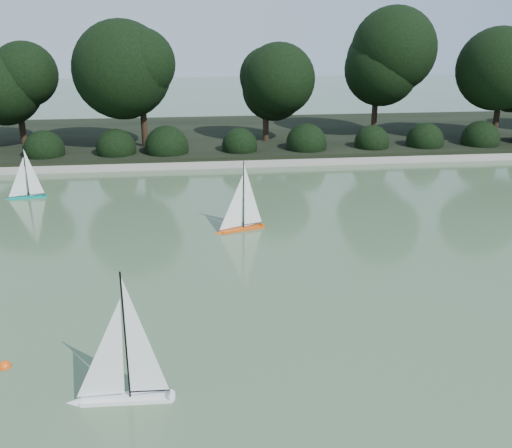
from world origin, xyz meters
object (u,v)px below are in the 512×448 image
object	(u,v)px
sailboat_white_a	(116,381)
sailboat_teal	(24,190)
race_buoy	(5,367)
sailboat_orange	(238,219)

from	to	relation	value
sailboat_white_a	sailboat_teal	size ratio (longest dim) A/B	1.24
race_buoy	sailboat_orange	bearing A→B (deg)	53.97
sailboat_white_a	sailboat_teal	world-z (taller)	sailboat_white_a
sailboat_orange	sailboat_white_a	bearing A→B (deg)	-108.94
sailboat_white_a	race_buoy	world-z (taller)	sailboat_white_a
sailboat_orange	sailboat_teal	bearing A→B (deg)	149.56
sailboat_white_a	race_buoy	size ratio (longest dim) A/B	10.41
sailboat_white_a	sailboat_orange	xyz separation A→B (m)	(1.88, 5.47, -0.02)
sailboat_orange	sailboat_teal	xyz separation A→B (m)	(-5.00, 2.94, -0.03)
sailboat_white_a	sailboat_orange	distance (m)	5.79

